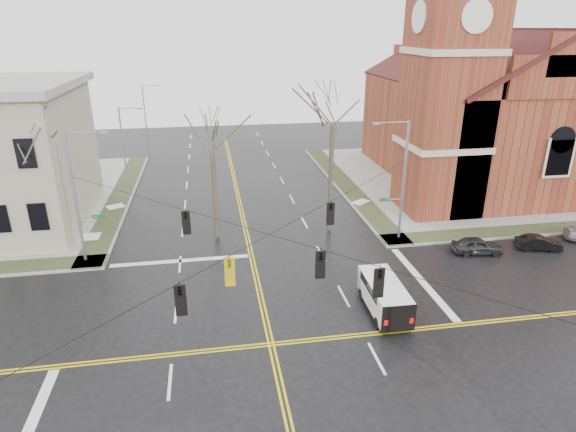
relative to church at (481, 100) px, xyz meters
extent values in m
plane|color=black|center=(-24.76, -24.78, -8.43)|extent=(120.00, 120.00, 0.00)
cube|color=gray|center=(0.24, 0.22, -8.36)|extent=(30.00, 30.00, 0.15)
cube|color=#313A1F|center=(-13.56, 0.22, -8.28)|extent=(2.00, 30.00, 0.02)
cube|color=#313A1F|center=(0.24, -13.58, -8.28)|extent=(30.00, 2.00, 0.02)
cube|color=#313A1F|center=(-35.96, 0.22, -8.28)|extent=(2.00, 30.00, 0.02)
cube|color=gold|center=(-24.88, -24.78, -8.43)|extent=(0.12, 100.00, 0.01)
cube|color=gold|center=(-24.64, -24.78, -8.43)|extent=(0.12, 100.00, 0.01)
cube|color=gold|center=(-24.76, -24.90, -8.43)|extent=(100.00, 0.12, 0.01)
cube|color=gold|center=(-24.76, -24.66, -8.43)|extent=(100.00, 0.12, 0.01)
cube|color=silver|center=(-29.76, -14.28, -8.43)|extent=(9.50, 0.50, 0.01)
cube|color=silver|center=(-14.26, -19.78, -8.43)|extent=(0.50, 9.50, 0.01)
cube|color=maroon|center=(-7.76, -7.78, 1.57)|extent=(6.00, 6.00, 20.00)
cylinder|color=silver|center=(-7.76, -10.83, 7.57)|extent=(2.40, 0.15, 2.40)
cylinder|color=silver|center=(-10.81, -7.78, 7.57)|extent=(0.15, 2.40, 2.40)
cube|color=maroon|center=(1.24, 1.22, -3.43)|extent=(18.00, 24.00, 10.00)
cube|color=maroon|center=(-7.96, -4.78, -6.23)|extent=(2.00, 5.00, 4.40)
cylinder|color=gray|center=(-13.26, -13.28, -3.78)|extent=(0.20, 0.20, 9.00)
cylinder|color=gray|center=(-13.86, -13.28, -5.13)|extent=(1.20, 0.06, 0.06)
cube|color=#0F5925|center=(-14.56, -13.28, -5.13)|extent=(0.90, 0.04, 0.25)
cylinder|color=gray|center=(-14.46, -13.28, 0.62)|extent=(2.40, 0.08, 0.08)
cube|color=gray|center=(-15.66, -13.28, 0.57)|extent=(0.50, 0.22, 0.15)
cylinder|color=gray|center=(-36.26, -13.28, -3.78)|extent=(0.20, 0.20, 9.00)
cylinder|color=gray|center=(-35.66, -13.28, -5.13)|extent=(1.20, 0.06, 0.06)
cube|color=#0F5925|center=(-34.96, -13.28, -5.13)|extent=(0.90, 0.04, 0.25)
cylinder|color=gray|center=(-35.06, -13.28, 0.62)|extent=(2.40, 0.08, 0.08)
cube|color=gray|center=(-33.86, -13.28, 0.57)|extent=(0.50, 0.22, 0.15)
cylinder|color=black|center=(-24.76, -24.78, -2.23)|extent=(23.02, 23.02, 0.03)
cylinder|color=black|center=(-24.76, -24.78, -2.23)|extent=(23.02, 23.02, 0.03)
imported|color=black|center=(-28.76, -28.78, -2.98)|extent=(0.21, 0.26, 1.30)
imported|color=black|center=(-20.76, -20.78, -2.98)|extent=(0.21, 0.26, 1.30)
imported|color=#C3A20B|center=(-26.76, -26.78, -2.98)|extent=(0.21, 0.26, 1.30)
imported|color=black|center=(-28.76, -20.78, -2.98)|extent=(0.21, 0.26, 1.30)
imported|color=black|center=(-20.76, -28.78, -2.98)|extent=(0.21, 0.26, 1.30)
imported|color=black|center=(-22.76, -26.78, -2.98)|extent=(0.21, 0.26, 1.30)
cylinder|color=gray|center=(-35.56, 3.22, -4.33)|extent=(0.16, 0.16, 8.00)
cylinder|color=gray|center=(-34.56, 3.22, -0.43)|extent=(2.00, 0.07, 0.07)
cube|color=gray|center=(-33.56, 3.22, -0.48)|extent=(0.45, 0.20, 0.13)
cylinder|color=gray|center=(-35.56, 23.22, -4.33)|extent=(0.16, 0.16, 8.00)
cylinder|color=gray|center=(-34.56, 23.22, -0.43)|extent=(2.00, 0.07, 0.07)
cube|color=gray|center=(-33.56, 23.22, -0.48)|extent=(0.45, 0.20, 0.13)
cube|color=white|center=(-17.98, -22.79, -7.37)|extent=(1.97, 4.77, 1.51)
cube|color=white|center=(-17.92, -20.84, -7.59)|extent=(1.85, 0.86, 1.07)
cube|color=black|center=(-17.91, -20.53, -7.10)|extent=(1.65, 0.16, 0.71)
cube|color=black|center=(-17.98, -22.62, -6.88)|extent=(1.94, 3.26, 0.49)
cube|color=#B70C0A|center=(-18.75, -25.18, -7.54)|extent=(0.22, 0.07, 0.30)
cube|color=#B70C0A|center=(-17.36, -25.22, -7.54)|extent=(0.22, 0.07, 0.30)
cube|color=black|center=(-17.98, -22.79, -8.14)|extent=(2.01, 4.82, 0.09)
cylinder|color=black|center=(-18.75, -21.21, -8.11)|extent=(0.25, 0.65, 0.64)
cylinder|color=black|center=(-17.12, -21.26, -8.11)|extent=(0.25, 0.65, 0.64)
cylinder|color=black|center=(-18.85, -24.33, -8.11)|extent=(0.25, 0.65, 0.64)
cylinder|color=black|center=(-17.21, -24.38, -8.11)|extent=(0.25, 0.65, 0.64)
imported|color=black|center=(-8.65, -16.62, -7.83)|extent=(3.74, 1.97, 1.21)
imported|color=black|center=(-3.86, -16.79, -7.90)|extent=(3.40, 1.90, 1.06)
cylinder|color=#3D3427|center=(-38.88, -11.20, -4.78)|extent=(0.36, 0.36, 7.00)
cylinder|color=#3D3427|center=(-27.05, -10.62, -4.94)|extent=(0.36, 0.36, 6.69)
cylinder|color=#3D3427|center=(-18.16, -10.78, -4.15)|extent=(0.36, 0.36, 8.27)
camera|label=1|loc=(-27.37, -45.31, 6.85)|focal=30.00mm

